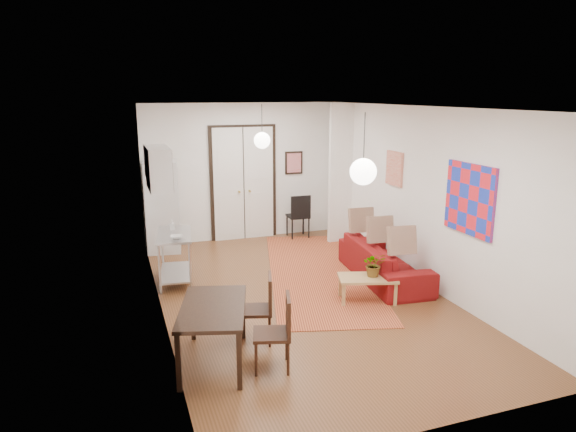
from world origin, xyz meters
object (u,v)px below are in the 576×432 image
object	(u,v)px
dining_chair_near	(253,301)
sofa	(384,261)
dining_chair_far	(269,324)
black_side_chair	(296,211)
coffee_table	(367,280)
kitchen_counter	(175,252)
dining_table	(213,312)
fridge	(162,207)

from	to	relation	value
dining_chair_near	sofa	bearing A→B (deg)	133.15
dining_chair_far	black_side_chair	xyz separation A→B (m)	(2.19, 5.09, 0.06)
coffee_table	dining_chair_near	size ratio (longest dim) A/B	1.11
black_side_chair	dining_chair_near	bearing A→B (deg)	65.40
kitchen_counter	black_side_chair	xyz separation A→B (m)	(2.88, 2.01, 0.03)
kitchen_counter	dining_table	size ratio (longest dim) A/B	0.81
dining_chair_far	black_side_chair	world-z (taller)	black_side_chair
coffee_table	dining_table	xyz separation A→B (m)	(-2.56, -1.05, 0.30)
fridge	kitchen_counter	bearing A→B (deg)	-82.00
kitchen_counter	dining_table	xyz separation A→B (m)	(0.09, -2.82, 0.10)
fridge	sofa	bearing A→B (deg)	-32.49
sofa	dining_chair_far	xyz separation A→B (m)	(-2.67, -2.06, 0.19)
dining_table	dining_chair_near	bearing A→B (deg)	36.04
kitchen_counter	dining_chair_near	world-z (taller)	dining_chair_near
dining_table	black_side_chair	world-z (taller)	black_side_chair
sofa	dining_chair_near	distance (m)	3.00
dining_chair_far	fridge	bearing A→B (deg)	-155.98
sofa	dining_chair_far	bearing A→B (deg)	133.00
sofa	coffee_table	world-z (taller)	sofa
fridge	black_side_chair	xyz separation A→B (m)	(2.88, 0.16, -0.34)
fridge	dining_chair_near	xyz separation A→B (m)	(0.69, -4.23, -0.40)
kitchen_counter	black_side_chair	world-z (taller)	black_side_chair
sofa	dining_chair_far	world-z (taller)	dining_chair_far
fridge	dining_table	bearing A→B (deg)	-80.92
black_side_chair	coffee_table	bearing A→B (deg)	88.44
coffee_table	kitchen_counter	bearing A→B (deg)	146.20
fridge	dining_table	distance (m)	4.68
dining_chair_near	kitchen_counter	bearing A→B (deg)	-147.82
dining_table	sofa	bearing A→B (deg)	28.85
black_side_chair	dining_chair_far	bearing A→B (deg)	68.64
dining_chair_far	coffee_table	bearing A→B (deg)	139.81
dining_table	black_side_chair	distance (m)	5.58
dining_table	dining_chair_near	world-z (taller)	dining_chair_near
dining_chair_near	dining_chair_far	world-z (taller)	same
coffee_table	dining_chair_far	size ratio (longest dim) A/B	1.11
dining_table	dining_chair_far	bearing A→B (deg)	-23.70
sofa	fridge	bearing A→B (deg)	54.80
dining_chair_far	dining_chair_near	bearing A→B (deg)	-163.92
coffee_table	fridge	bearing A→B (deg)	126.20
fridge	coffee_table	bearing A→B (deg)	-45.80
coffee_table	kitchen_counter	size ratio (longest dim) A/B	0.84
sofa	dining_chair_far	distance (m)	3.38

